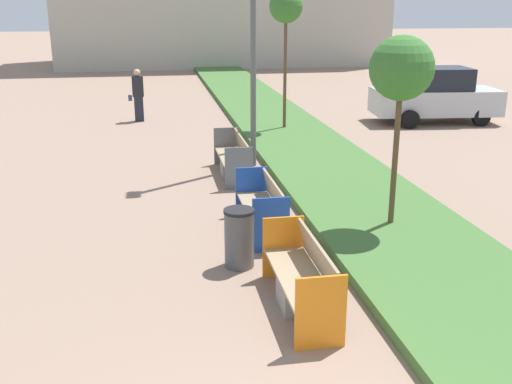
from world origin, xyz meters
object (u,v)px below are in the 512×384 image
object	(u,v)px
sapling_tree_far	(286,8)
parked_car_distant	(435,96)
bench_blue_frame	(262,212)
bench_orange_frame	(302,283)
litter_bin	(239,238)
bench_grey_frame	(234,160)
pedestrian_walking	(138,95)
sapling_tree_near	(402,70)

from	to	relation	value
sapling_tree_far	parked_car_distant	world-z (taller)	sapling_tree_far
bench_blue_frame	sapling_tree_far	distance (m)	9.27
bench_orange_frame	litter_bin	world-z (taller)	bench_orange_frame
bench_grey_frame	sapling_tree_far	world-z (taller)	sapling_tree_far
litter_bin	parked_car_distant	world-z (taller)	parked_car_distant
litter_bin	sapling_tree_far	size ratio (longest dim) A/B	0.21
parked_car_distant	litter_bin	bearing A→B (deg)	-122.39
bench_orange_frame	bench_grey_frame	xyz separation A→B (m)	(0.00, 6.59, 0.01)
bench_blue_frame	sapling_tree_far	xyz separation A→B (m)	(2.26, 8.32, 3.41)
bench_blue_frame	parked_car_distant	distance (m)	11.96
bench_grey_frame	litter_bin	bearing A→B (deg)	-97.04
sapling_tree_far	pedestrian_walking	bearing A→B (deg)	148.66
bench_orange_frame	sapling_tree_near	world-z (taller)	sapling_tree_near
litter_bin	parked_car_distant	size ratio (longest dim) A/B	0.21
bench_grey_frame	sapling_tree_near	bearing A→B (deg)	-61.28
bench_blue_frame	parked_car_distant	bearing A→B (deg)	49.83
bench_blue_frame	sapling_tree_near	distance (m)	3.40
parked_car_distant	bench_orange_frame	bearing A→B (deg)	-116.72
litter_bin	sapling_tree_far	world-z (taller)	sapling_tree_far
litter_bin	pedestrian_walking	size ratio (longest dim) A/B	0.52
sapling_tree_near	litter_bin	bearing A→B (deg)	-161.07
sapling_tree_near	parked_car_distant	distance (m)	11.17
pedestrian_walking	bench_blue_frame	bearing A→B (deg)	-78.38
pedestrian_walking	parked_car_distant	world-z (taller)	parked_car_distant
bench_orange_frame	sapling_tree_far	world-z (taller)	sapling_tree_far
bench_blue_frame	bench_orange_frame	bearing A→B (deg)	-89.97
litter_bin	sapling_tree_near	xyz separation A→B (m)	(2.89, 0.99, 2.40)
bench_orange_frame	sapling_tree_far	bearing A→B (deg)	78.59
bench_orange_frame	sapling_tree_near	size ratio (longest dim) A/B	0.60
litter_bin	parked_car_distant	bearing A→B (deg)	51.67
bench_blue_frame	bench_grey_frame	xyz separation A→B (m)	(0.00, 3.71, 0.01)
litter_bin	sapling_tree_far	bearing A→B (deg)	73.45
sapling_tree_near	bench_orange_frame	bearing A→B (deg)	-132.52
bench_grey_frame	pedestrian_walking	distance (m)	7.75
sapling_tree_near	bench_grey_frame	bearing A→B (deg)	118.72
bench_orange_frame	sapling_tree_far	size ratio (longest dim) A/B	0.47
litter_bin	sapling_tree_near	world-z (taller)	sapling_tree_near
bench_blue_frame	sapling_tree_far	bearing A→B (deg)	74.79
bench_orange_frame	parked_car_distant	world-z (taller)	parked_car_distant
bench_grey_frame	parked_car_distant	xyz separation A→B (m)	(7.70, 5.43, 0.54)
bench_orange_frame	bench_grey_frame	size ratio (longest dim) A/B	0.92
pedestrian_walking	bench_orange_frame	bearing A→B (deg)	-80.72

